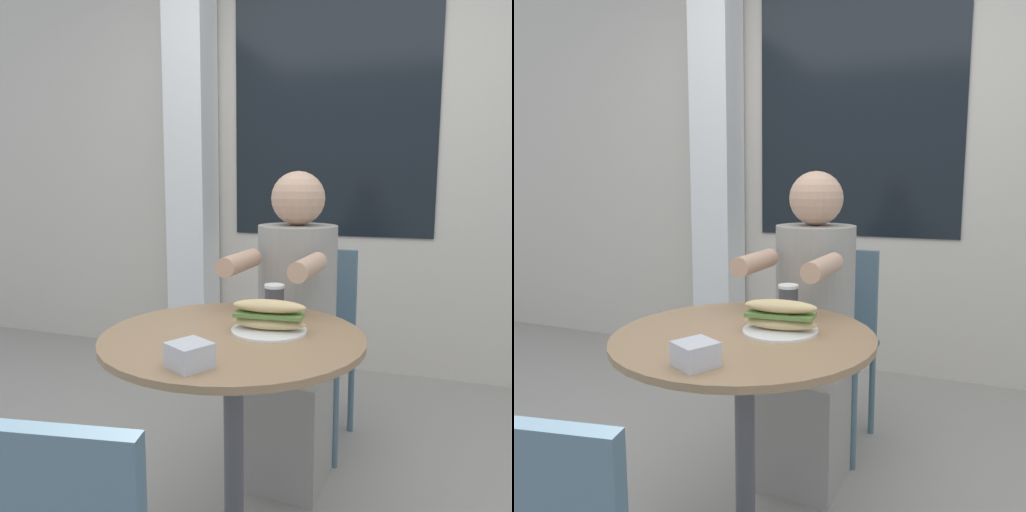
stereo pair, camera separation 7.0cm
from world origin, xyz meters
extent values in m
cube|color=beige|center=(0.00, 1.82, 1.40)|extent=(8.00, 0.08, 2.80)
cube|color=black|center=(-0.06, 1.77, 1.58)|extent=(1.23, 0.01, 1.47)
cube|color=silver|center=(-0.92, 1.63, 1.20)|extent=(0.26, 0.26, 2.40)
cylinder|color=#997551|center=(0.00, 0.00, 0.73)|extent=(0.76, 0.76, 0.02)
cylinder|color=#515156|center=(0.00, 0.00, 0.37)|extent=(0.06, 0.06, 0.70)
cube|color=slate|center=(0.04, 0.81, 0.44)|extent=(0.40, 0.40, 0.02)
cube|color=slate|center=(0.05, 0.98, 0.66)|extent=(0.35, 0.05, 0.42)
cylinder|color=slate|center=(0.20, 0.63, 0.21)|extent=(0.03, 0.03, 0.43)
cylinder|color=slate|center=(-0.13, 0.65, 0.21)|extent=(0.03, 0.03, 0.43)
cylinder|color=slate|center=(0.21, 0.96, 0.21)|extent=(0.03, 0.03, 0.43)
cylinder|color=slate|center=(-0.12, 0.98, 0.21)|extent=(0.03, 0.03, 0.43)
cube|color=gray|center=(0.04, 0.53, 0.23)|extent=(0.32, 0.40, 0.45)
cylinder|color=gray|center=(0.04, 0.59, 0.73)|extent=(0.31, 0.31, 0.56)
sphere|color=tan|center=(0.04, 0.59, 1.12)|extent=(0.21, 0.21, 0.21)
cylinder|color=tan|center=(0.15, 0.30, 0.90)|extent=(0.08, 0.25, 0.07)
cylinder|color=tan|center=(-0.10, 0.31, 0.90)|extent=(0.08, 0.25, 0.07)
cylinder|color=white|center=(0.09, 0.06, 0.75)|extent=(0.22, 0.22, 0.01)
ellipsoid|color=#DBB77A|center=(0.09, 0.06, 0.77)|extent=(0.22, 0.09, 0.04)
cube|color=olive|center=(0.09, 0.06, 0.79)|extent=(0.21, 0.09, 0.01)
ellipsoid|color=#DBB77A|center=(0.09, 0.06, 0.82)|extent=(0.22, 0.09, 0.04)
cylinder|color=#424247|center=(0.06, 0.22, 0.79)|extent=(0.06, 0.06, 0.10)
cylinder|color=white|center=(0.06, 0.22, 0.84)|extent=(0.07, 0.07, 0.01)
cube|color=silver|center=(0.00, -0.28, 0.77)|extent=(0.12, 0.12, 0.06)
camera|label=1|loc=(0.52, -1.30, 1.18)|focal=35.00mm
camera|label=2|loc=(0.58, -1.28, 1.18)|focal=35.00mm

